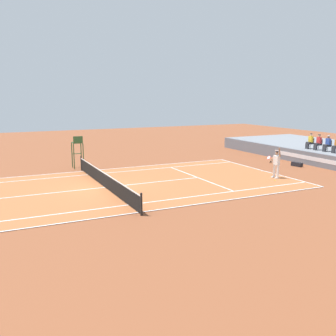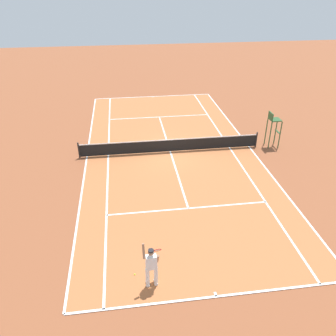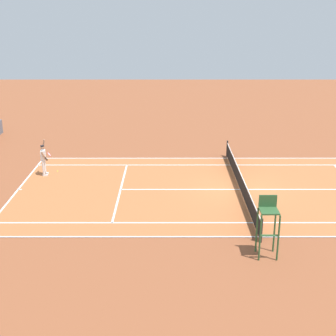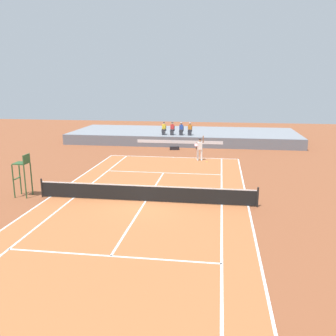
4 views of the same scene
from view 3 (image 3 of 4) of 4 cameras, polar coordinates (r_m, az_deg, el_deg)
name	(u,v)px [view 3 (image 3 of 4)]	position (r m, az deg, el deg)	size (l,w,h in m)	color
ground_plane	(240,190)	(25.71, 8.64, -2.61)	(80.00, 80.00, 0.00)	brown
court	(240,190)	(25.70, 8.64, -2.59)	(11.08, 23.88, 0.03)	#B76638
net	(240,181)	(25.52, 8.70, -1.52)	(11.98, 0.10, 1.07)	black
tennis_player	(44,159)	(28.16, -14.71, 1.05)	(0.76, 0.67, 2.08)	white
tennis_ball	(58,171)	(28.90, -13.13, -0.37)	(0.07, 0.07, 0.07)	#D1E533
umpire_chair	(268,219)	(18.77, 11.94, -6.02)	(0.77, 0.77, 2.44)	#2D562D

